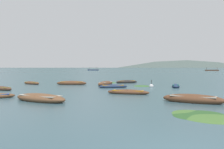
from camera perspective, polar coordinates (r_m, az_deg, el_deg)
name	(u,v)px	position (r m, az deg, el deg)	size (l,w,h in m)	color
ground_plane	(109,68)	(1506.05, -0.80, 1.71)	(6000.00, 6000.00, 0.00)	#385660
mountain_1	(51,42)	(1952.14, -14.71, 7.58)	(989.49, 989.49, 401.76)	#4C5B56
mountain_2	(155,39)	(1731.68, 10.44, 8.64)	(1495.44, 1495.44, 418.47)	#4C5B56
rowboat_0	(1,88)	(27.26, -25.47, -3.09)	(3.28, 2.46, 0.50)	#4C3323
rowboat_2	(176,86)	(29.02, 15.30, -2.69)	(1.66, 3.16, 0.50)	navy
rowboat_3	(193,99)	(16.88, 19.17, -5.71)	(4.19, 3.07, 0.72)	brown
rowboat_5	(127,82)	(35.51, 3.59, -1.79)	(3.61, 2.22, 0.56)	#2D2826
rowboat_6	(32,83)	(34.93, -19.05, -1.98)	(3.13, 2.71, 0.49)	brown
rowboat_7	(128,92)	(21.07, 3.95, -4.31)	(3.97, 2.09, 0.50)	brown
rowboat_8	(113,86)	(27.37, 0.24, -2.91)	(3.51, 1.48, 0.47)	navy
rowboat_9	(72,83)	(32.61, -9.84, -2.09)	(4.17, 1.27, 0.65)	brown
rowboat_10	(40,98)	(17.32, -17.12, -5.53)	(4.60, 3.53, 0.68)	brown
rowboat_11	(106,83)	(31.41, -1.60, -2.20)	(2.65, 4.19, 0.66)	brown
ferry_0	(212,70)	(165.55, 23.18, 0.98)	(8.80, 5.41, 2.54)	#4C3323
ferry_1	(93,70)	(170.85, -4.64, 1.14)	(8.03, 4.55, 2.54)	navy
mooring_buoy	(151,86)	(28.58, 9.60, -2.81)	(0.51, 0.51, 1.03)	silver
weed_patch_0	(142,86)	(29.82, 7.27, -2.83)	(2.13, 2.28, 0.14)	#38662D
weed_patch_2	(199,115)	(12.61, 20.48, -9.28)	(2.86, 2.37, 0.14)	#2D5628
weed_patch_3	(108,83)	(35.97, -0.89, -2.02)	(3.10, 2.34, 0.14)	#38662D
weed_patch_4	(202,116)	(12.40, 21.08, -9.47)	(3.47, 2.51, 0.14)	#477033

